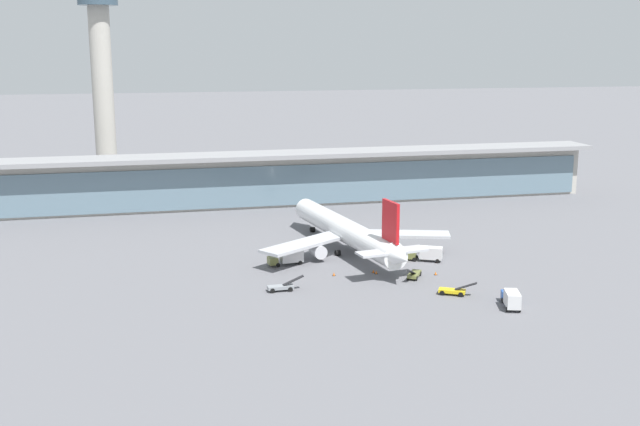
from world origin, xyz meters
TOP-DOWN VIEW (x-y plane):
  - ground_plane at (0.00, 0.00)m, footprint 1200.00×1200.00m
  - airliner_on_stand at (3.84, 0.72)m, footprint 43.79×57.49m
  - service_truck_near_nose_yellow at (15.11, -31.99)m, footprint 6.59×4.51m
  - service_truck_under_wing_olive at (-10.54, -5.64)m, footprint 7.54×3.27m
  - service_truck_mid_apron_grey at (-14.94, -22.62)m, footprint 6.84×2.07m
  - service_truck_by_tail_olive at (11.70, -20.51)m, footprint 4.83×6.45m
  - service_truck_on_taxiway_blue at (22.15, -40.79)m, footprint 4.30×7.65m
  - service_truck_at_far_stand_olive at (18.52, -9.63)m, footprint 7.53×5.46m
  - terminal_building at (0.00, 55.08)m, footprint 183.60×12.80m
  - control_tower at (-49.78, 92.96)m, footprint 12.00×12.00m
  - safety_cone_alpha at (16.62, -19.44)m, footprint 0.62×0.62m
  - safety_cone_bravo at (5.01, -15.27)m, footprint 0.62×0.62m
  - safety_cone_charlie at (-3.15, -15.41)m, footprint 0.62×0.62m
  - safety_cone_delta at (5.35, -16.13)m, footprint 0.62×0.62m

SIDE VIEW (x-z plane):
  - ground_plane at x=0.00m, z-range 0.00..0.00m
  - safety_cone_alpha at x=16.62m, z-range -0.03..0.67m
  - safety_cone_bravo at x=5.01m, z-range -0.03..0.67m
  - safety_cone_charlie at x=-3.15m, z-range -0.03..0.67m
  - safety_cone_delta at x=5.35m, z-range -0.03..0.67m
  - service_truck_near_nose_yellow at x=15.11m, z-range -0.54..2.16m
  - service_truck_mid_apron_grey at x=-14.94m, z-range -0.54..2.16m
  - service_truck_by_tail_olive at x=11.70m, z-range -0.54..2.16m
  - service_truck_under_wing_olive at x=-10.54m, z-range 0.14..3.24m
  - service_truck_on_taxiway_blue at x=22.15m, z-range 0.14..3.24m
  - service_truck_at_far_stand_olive at x=18.52m, z-range 0.14..3.24m
  - airliner_on_stand at x=3.84m, z-range -2.84..12.50m
  - terminal_building at x=0.00m, z-range 0.27..15.47m
  - control_tower at x=-49.78m, z-range 3.16..71.78m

